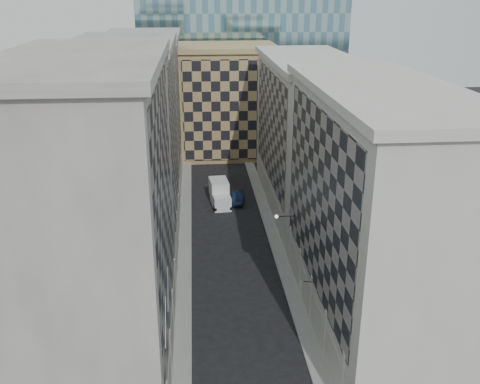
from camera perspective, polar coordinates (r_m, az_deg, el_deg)
sidewalk_west at (r=61.24m, az=-5.90°, el=-5.95°), size 1.50×100.00×0.15m
sidewalk_east at (r=61.86m, az=3.91°, el=-5.60°), size 1.50×100.00×0.15m
bldg_left_a at (r=39.68m, az=-15.00°, el=-3.29°), size 10.80×22.80×23.70m
bldg_left_b at (r=60.37m, az=-11.63°, el=4.80°), size 10.80×22.80×22.70m
bldg_left_c at (r=81.75m, az=-9.98°, el=8.71°), size 10.80×22.80×21.70m
bldg_right_a at (r=45.65m, az=14.06°, el=-2.01°), size 10.80×26.80×20.70m
bldg_right_b at (r=70.53m, az=7.20°, el=6.13°), size 10.80×28.80×19.70m
tan_block at (r=94.52m, az=-1.40°, el=9.78°), size 16.80×14.80×18.80m
flagpoles_left at (r=36.47m, az=-7.83°, el=-11.82°), size 0.10×6.33×2.33m
bracket_lamp at (r=53.78m, az=4.10°, el=-2.62°), size 1.98×0.36×0.36m
box_truck at (r=72.85m, az=-2.18°, el=-0.23°), size 2.91×6.01×3.19m
dark_car at (r=73.43m, az=-0.24°, el=-0.59°), size 2.08×4.62×1.47m
shop_sign at (r=46.52m, az=6.56°, el=-9.99°), size 1.28×0.79×0.89m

